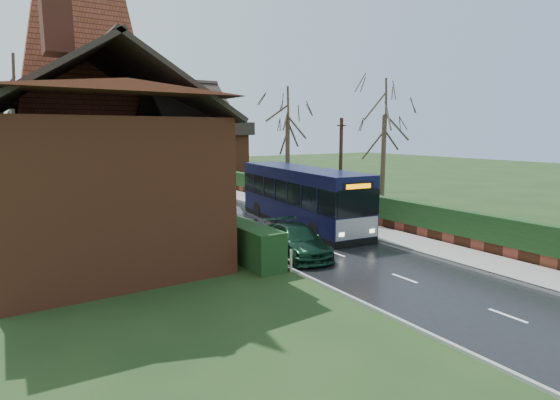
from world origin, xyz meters
TOP-DOWN VIEW (x-y plane):
  - ground at (0.00, 0.00)m, footprint 140.00×140.00m
  - road at (0.00, 10.00)m, footprint 6.00×100.00m
  - pavement at (4.25, 10.00)m, footprint 2.50×100.00m
  - kerb_right at (3.05, 10.00)m, footprint 0.12×100.00m
  - kerb_left at (-3.05, 10.00)m, footprint 0.12×100.00m
  - front_hedge at (-3.90, 5.00)m, footprint 1.20×16.00m
  - picket_fence at (-3.15, 5.00)m, footprint 0.10×16.00m
  - right_wall_hedge at (5.80, 10.00)m, footprint 0.60×50.00m
  - brick_house at (-8.73, 4.78)m, footprint 9.30×14.60m
  - bus at (2.20, 3.93)m, footprint 3.73×11.41m
  - car_silver at (-1.50, 5.70)m, footprint 1.99×4.05m
  - car_green at (-1.60, -1.16)m, footprint 2.81×4.95m
  - car_distant at (-0.38, 43.21)m, footprint 1.36×3.71m
  - bus_stop_sign at (3.20, 1.85)m, footprint 0.10×0.38m
  - telegraph_pole at (4.80, 3.47)m, footprint 0.22×0.81m
  - tree_right_near at (9.00, 4.08)m, footprint 4.35×4.35m
  - tree_right_far at (6.65, 12.09)m, footprint 4.89×4.89m
  - tree_house_side at (-11.47, 11.28)m, footprint 4.47×4.47m

SIDE VIEW (x-z plane):
  - ground at x=0.00m, z-range 0.00..0.00m
  - road at x=0.00m, z-range 0.00..0.02m
  - kerb_left at x=-3.05m, z-range 0.00..0.10m
  - pavement at x=4.25m, z-range 0.00..0.14m
  - kerb_right at x=3.05m, z-range 0.00..0.14m
  - picket_fence at x=-3.15m, z-range 0.00..0.90m
  - car_distant at x=-0.38m, z-range 0.00..1.21m
  - car_silver at x=-1.50m, z-range 0.00..1.33m
  - car_green at x=-1.60m, z-range 0.00..1.35m
  - front_hedge at x=-3.90m, z-range 0.00..1.60m
  - right_wall_hedge at x=5.80m, z-range 0.12..1.92m
  - bus_stop_sign at x=3.20m, z-range 0.40..2.91m
  - bus at x=2.20m, z-range -0.01..3.39m
  - telegraph_pole at x=4.80m, z-range 0.04..6.33m
  - brick_house at x=-8.73m, z-range -0.77..9.53m
  - tree_right_near at x=9.00m, z-range 2.32..11.72m
  - tree_right_far at x=6.65m, z-range 2.33..11.78m
  - tree_house_side at x=-11.47m, z-range 2.51..12.67m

